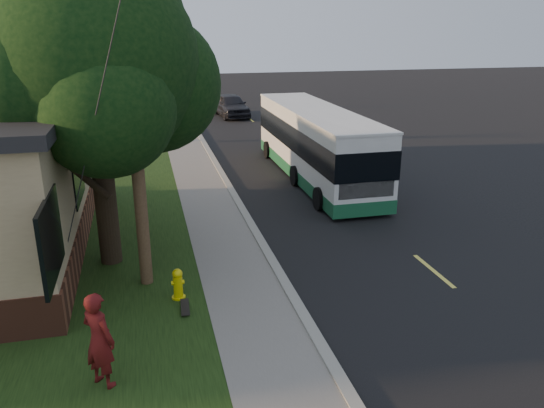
{
  "coord_description": "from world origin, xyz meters",
  "views": [
    {
      "loc": [
        -3.09,
        -11.2,
        6.12
      ],
      "look_at": [
        0.14,
        2.02,
        1.5
      ],
      "focal_mm": 35.0,
      "sensor_mm": 36.0,
      "label": 1
    }
  ],
  "objects_px": {
    "bare_tree_near": "(134,103)",
    "bare_tree_far": "(141,83)",
    "traffic_signal": "(184,63)",
    "distant_car": "(231,105)",
    "fire_hydrant": "(178,284)",
    "utility_pole": "(131,96)",
    "skateboard_main": "(185,307)",
    "transit_bus": "(316,142)",
    "leafy_tree": "(93,66)",
    "skateboarder": "(99,340)"
  },
  "relations": [
    {
      "from": "fire_hydrant",
      "to": "skateboard_main",
      "type": "xyz_separation_m",
      "value": [
        0.1,
        -0.57,
        -0.31
      ]
    },
    {
      "from": "traffic_signal",
      "to": "distant_car",
      "type": "bearing_deg",
      "value": -73.81
    },
    {
      "from": "utility_pole",
      "to": "traffic_signal",
      "type": "distance_m",
      "value": 33.26
    },
    {
      "from": "bare_tree_far",
      "to": "distant_car",
      "type": "xyz_separation_m",
      "value": [
        5.95,
        -4.44,
        -1.22
      ]
    },
    {
      "from": "leafy_tree",
      "to": "bare_tree_far",
      "type": "xyz_separation_m",
      "value": [
        1.17,
        27.35,
        -3.16
      ]
    },
    {
      "from": "fire_hydrant",
      "to": "distant_car",
      "type": "height_order",
      "value": "distant_car"
    },
    {
      "from": "fire_hydrant",
      "to": "traffic_signal",
      "type": "height_order",
      "value": "traffic_signal"
    },
    {
      "from": "bare_tree_near",
      "to": "bare_tree_far",
      "type": "xyz_separation_m",
      "value": [
        0.5,
        12.0,
        -0.15
      ]
    },
    {
      "from": "bare_tree_far",
      "to": "skateboard_main",
      "type": "xyz_separation_m",
      "value": [
        0.5,
        -30.57,
        -1.88
      ]
    },
    {
      "from": "transit_bus",
      "to": "fire_hydrant",
      "type": "bearing_deg",
      "value": -124.6
    },
    {
      "from": "distant_car",
      "to": "traffic_signal",
      "type": "bearing_deg",
      "value": 101.03
    },
    {
      "from": "leafy_tree",
      "to": "skateboarder",
      "type": "distance_m",
      "value": 6.9
    },
    {
      "from": "leafy_tree",
      "to": "transit_bus",
      "type": "distance_m",
      "value": 10.88
    },
    {
      "from": "transit_bus",
      "to": "skateboard_main",
      "type": "height_order",
      "value": "transit_bus"
    },
    {
      "from": "utility_pole",
      "to": "traffic_signal",
      "type": "bearing_deg",
      "value": 83.42
    },
    {
      "from": "fire_hydrant",
      "to": "bare_tree_far",
      "type": "bearing_deg",
      "value": 90.76
    },
    {
      "from": "skateboarder",
      "to": "leafy_tree",
      "type": "bearing_deg",
      "value": -46.29
    },
    {
      "from": "traffic_signal",
      "to": "skateboarder",
      "type": "height_order",
      "value": "traffic_signal"
    },
    {
      "from": "utility_pole",
      "to": "bare_tree_far",
      "type": "distance_m",
      "value": 29.13
    },
    {
      "from": "bare_tree_far",
      "to": "skateboard_main",
      "type": "height_order",
      "value": "bare_tree_far"
    },
    {
      "from": "fire_hydrant",
      "to": "skateboard_main",
      "type": "relative_size",
      "value": 0.97
    },
    {
      "from": "leafy_tree",
      "to": "bare_tree_far",
      "type": "relative_size",
      "value": 1.94
    },
    {
      "from": "bare_tree_near",
      "to": "skateboarder",
      "type": "height_order",
      "value": "bare_tree_near"
    },
    {
      "from": "skateboarder",
      "to": "traffic_signal",
      "type": "bearing_deg",
      "value": -53.95
    },
    {
      "from": "fire_hydrant",
      "to": "bare_tree_far",
      "type": "distance_m",
      "value": 30.04
    },
    {
      "from": "leafy_tree",
      "to": "distant_car",
      "type": "xyz_separation_m",
      "value": [
        7.12,
        22.91,
        -4.38
      ]
    },
    {
      "from": "utility_pole",
      "to": "skateboard_main",
      "type": "relative_size",
      "value": 11.95
    },
    {
      "from": "bare_tree_near",
      "to": "skateboard_main",
      "type": "bearing_deg",
      "value": -86.92
    },
    {
      "from": "bare_tree_near",
      "to": "fire_hydrant",
      "type": "bearing_deg",
      "value": -87.14
    },
    {
      "from": "distant_car",
      "to": "bare_tree_near",
      "type": "bearing_deg",
      "value": -135.64
    },
    {
      "from": "transit_bus",
      "to": "leafy_tree",
      "type": "bearing_deg",
      "value": -140.43
    },
    {
      "from": "bare_tree_near",
      "to": "skateboard_main",
      "type": "height_order",
      "value": "bare_tree_near"
    },
    {
      "from": "bare_tree_near",
      "to": "distant_car",
      "type": "height_order",
      "value": "bare_tree_near"
    },
    {
      "from": "leafy_tree",
      "to": "distant_car",
      "type": "relative_size",
      "value": 1.69
    },
    {
      "from": "fire_hydrant",
      "to": "leafy_tree",
      "type": "xyz_separation_m",
      "value": [
        -1.57,
        2.65,
        4.73
      ]
    },
    {
      "from": "distant_car",
      "to": "bare_tree_far",
      "type": "bearing_deg",
      "value": 138.11
    },
    {
      "from": "bare_tree_near",
      "to": "distant_car",
      "type": "xyz_separation_m",
      "value": [
        6.45,
        7.56,
        -1.36
      ]
    },
    {
      "from": "fire_hydrant",
      "to": "traffic_signal",
      "type": "bearing_deg",
      "value": 84.79
    },
    {
      "from": "leafy_tree",
      "to": "skateboard_main",
      "type": "bearing_deg",
      "value": -62.55
    },
    {
      "from": "traffic_signal",
      "to": "leafy_tree",
      "type": "bearing_deg",
      "value": -98.47
    },
    {
      "from": "transit_bus",
      "to": "skateboard_main",
      "type": "relative_size",
      "value": 14.04
    },
    {
      "from": "leafy_tree",
      "to": "traffic_signal",
      "type": "bearing_deg",
      "value": 81.53
    },
    {
      "from": "transit_bus",
      "to": "bare_tree_near",
      "type": "bearing_deg",
      "value": 129.36
    },
    {
      "from": "transit_bus",
      "to": "skateboarder",
      "type": "bearing_deg",
      "value": -123.19
    },
    {
      "from": "utility_pole",
      "to": "bare_tree_near",
      "type": "xyz_separation_m",
      "value": [
        -0.19,
        17.01,
        -2.48
      ]
    },
    {
      "from": "bare_tree_near",
      "to": "bare_tree_far",
      "type": "bearing_deg",
      "value": 87.61
    },
    {
      "from": "utility_pole",
      "to": "traffic_signal",
      "type": "relative_size",
      "value": 1.65
    },
    {
      "from": "bare_tree_far",
      "to": "skateboarder",
      "type": "xyz_separation_m",
      "value": [
        -1.12,
        -32.83,
        -1.04
      ]
    },
    {
      "from": "traffic_signal",
      "to": "utility_pole",
      "type": "bearing_deg",
      "value": -96.58
    },
    {
      "from": "traffic_signal",
      "to": "distant_car",
      "type": "distance_m",
      "value": 9.1
    }
  ]
}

